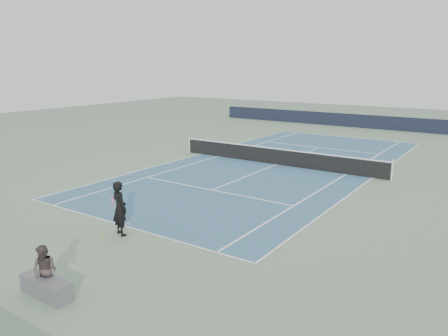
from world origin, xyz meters
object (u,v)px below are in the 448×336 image
Objects in this scene: tennis_net at (277,156)px; tennis_ball at (103,236)px; tennis_player at (120,208)px; spectator_bench at (46,278)px.

tennis_ball is (0.22, -12.96, -0.47)m from tennis_net.
tennis_player is 4.19m from spectator_bench.
tennis_player is 1.18× the size of spectator_bench.
spectator_bench reaches higher than tennis_ball.
tennis_net is at bearing 92.59° from tennis_player.
tennis_net is 16.49m from spectator_bench.
spectator_bench is at bearing -82.73° from tennis_net.
tennis_net reaches higher than tennis_ball.
tennis_ball is 3.90m from spectator_bench.
tennis_net is 6.88× the size of tennis_player.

